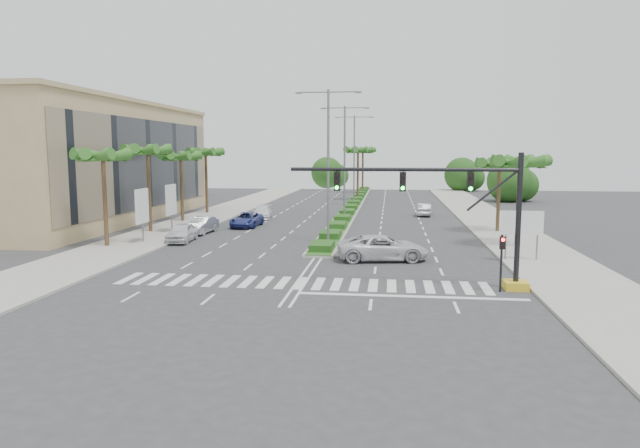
# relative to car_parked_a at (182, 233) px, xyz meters

# --- Properties ---
(ground) EXTENTS (160.00, 160.00, 0.00)m
(ground) POSITION_rel_car_parked_a_xyz_m (11.80, -13.29, -0.76)
(ground) COLOR #333335
(ground) RESTS_ON ground
(footpath_right) EXTENTS (6.00, 120.00, 0.15)m
(footpath_right) POSITION_rel_car_parked_a_xyz_m (27.00, 6.71, -0.68)
(footpath_right) COLOR gray
(footpath_right) RESTS_ON ground
(footpath_left) EXTENTS (6.00, 120.00, 0.15)m
(footpath_left) POSITION_rel_car_parked_a_xyz_m (-3.40, 6.71, -0.68)
(footpath_left) COLOR gray
(footpath_left) RESTS_ON ground
(median) EXTENTS (2.20, 75.00, 0.20)m
(median) POSITION_rel_car_parked_a_xyz_m (11.80, 31.71, -0.66)
(median) COLOR gray
(median) RESTS_ON ground
(median_grass) EXTENTS (1.80, 75.00, 0.04)m
(median_grass) POSITION_rel_car_parked_a_xyz_m (11.80, 31.71, -0.54)
(median_grass) COLOR #275B1F
(median_grass) RESTS_ON median
(building) EXTENTS (12.00, 36.00, 12.00)m
(building) POSITION_rel_car_parked_a_xyz_m (-14.20, 12.71, 5.24)
(building) COLOR tan
(building) RESTS_ON ground
(signal_gantry) EXTENTS (12.60, 1.20, 7.20)m
(signal_gantry) POSITION_rel_car_parked_a_xyz_m (21.07, -13.29, 2.70)
(signal_gantry) COLOR gold
(signal_gantry) RESTS_ON ground
(pedestrian_signal) EXTENTS (0.28, 0.36, 3.00)m
(pedestrian_signal) POSITION_rel_car_parked_a_xyz_m (22.40, -13.96, 1.28)
(pedestrian_signal) COLOR black
(pedestrian_signal) RESTS_ON ground
(direction_sign) EXTENTS (2.70, 0.11, 3.40)m
(direction_sign) POSITION_rel_car_parked_a_xyz_m (25.30, -5.30, 1.69)
(direction_sign) COLOR slate
(direction_sign) RESTS_ON ground
(billboard_near) EXTENTS (0.18, 2.10, 4.35)m
(billboard_near) POSITION_rel_car_parked_a_xyz_m (-2.70, -1.29, 2.20)
(billboard_near) COLOR slate
(billboard_near) RESTS_ON ground
(billboard_far) EXTENTS (0.18, 2.10, 4.35)m
(billboard_far) POSITION_rel_car_parked_a_xyz_m (-2.70, 4.71, 2.20)
(billboard_far) COLOR slate
(billboard_far) RESTS_ON ground
(palm_left_near) EXTENTS (4.57, 4.68, 7.55)m
(palm_left_near) POSITION_rel_car_parked_a_xyz_m (-4.70, -3.29, 5.93)
(palm_left_near) COLOR brown
(palm_left_near) RESTS_ON ground
(palm_left_mid) EXTENTS (4.57, 4.68, 7.95)m
(palm_left_mid) POSITION_rel_car_parked_a_xyz_m (-4.70, 4.71, 6.32)
(palm_left_mid) COLOR brown
(palm_left_mid) RESTS_ON ground
(palm_left_far) EXTENTS (4.57, 4.68, 7.35)m
(palm_left_far) POSITION_rel_car_parked_a_xyz_m (-4.70, 12.71, 5.74)
(palm_left_far) COLOR brown
(palm_left_far) RESTS_ON ground
(palm_left_end) EXTENTS (4.57, 4.68, 7.75)m
(palm_left_end) POSITION_rel_car_parked_a_xyz_m (-4.70, 20.71, 6.12)
(palm_left_end) COLOR brown
(palm_left_end) RESTS_ON ground
(palm_right_near) EXTENTS (4.57, 4.68, 7.05)m
(palm_right_near) POSITION_rel_car_parked_a_xyz_m (26.30, 0.71, 5.45)
(palm_right_near) COLOR brown
(palm_right_near) RESTS_ON ground
(palm_right_far) EXTENTS (4.57, 4.68, 6.75)m
(palm_right_far) POSITION_rel_car_parked_a_xyz_m (26.30, 8.71, 5.15)
(palm_right_far) COLOR brown
(palm_right_far) RESTS_ON ground
(palm_median_a) EXTENTS (4.57, 4.68, 8.05)m
(palm_median_a) POSITION_rel_car_parked_a_xyz_m (11.80, 41.71, 6.41)
(palm_median_a) COLOR brown
(palm_median_a) RESTS_ON ground
(palm_median_b) EXTENTS (4.57, 4.68, 8.05)m
(palm_median_b) POSITION_rel_car_parked_a_xyz_m (11.80, 56.71, 6.41)
(palm_median_b) COLOR brown
(palm_median_b) RESTS_ON ground
(streetlight_near) EXTENTS (5.10, 0.25, 12.00)m
(streetlight_near) POSITION_rel_car_parked_a_xyz_m (11.80, 0.71, 6.05)
(streetlight_near) COLOR slate
(streetlight_near) RESTS_ON ground
(streetlight_mid) EXTENTS (5.10, 0.25, 12.00)m
(streetlight_mid) POSITION_rel_car_parked_a_xyz_m (11.80, 16.71, 6.05)
(streetlight_mid) COLOR slate
(streetlight_mid) RESTS_ON ground
(streetlight_far) EXTENTS (5.10, 0.25, 12.00)m
(streetlight_far) POSITION_rel_car_parked_a_xyz_m (11.80, 32.71, 6.05)
(streetlight_far) COLOR slate
(streetlight_far) RESTS_ON ground
(car_parked_a) EXTENTS (2.08, 4.57, 1.52)m
(car_parked_a) POSITION_rel_car_parked_a_xyz_m (0.00, 0.00, 0.00)
(car_parked_a) COLOR silver
(car_parked_a) RESTS_ON ground
(car_parked_b) EXTENTS (1.90, 4.59, 1.48)m
(car_parked_b) POSITION_rel_car_parked_a_xyz_m (-0.00, 4.90, -0.02)
(car_parked_b) COLOR #BBBCC1
(car_parked_b) RESTS_ON ground
(car_parked_c) EXTENTS (2.47, 5.13, 1.41)m
(car_parked_c) POSITION_rel_car_parked_a_xyz_m (2.88, 9.69, -0.05)
(car_parked_c) COLOR navy
(car_parked_c) RESTS_ON ground
(car_parked_d) EXTENTS (2.46, 4.88, 1.36)m
(car_parked_d) POSITION_rel_car_parked_a_xyz_m (2.84, 16.62, -0.08)
(car_parked_d) COLOR white
(car_parked_d) RESTS_ON ground
(car_crossing) EXTENTS (6.47, 3.76, 1.69)m
(car_crossing) POSITION_rel_car_parked_a_xyz_m (16.22, -5.90, 0.09)
(car_crossing) COLOR silver
(car_crossing) RESTS_ON ground
(car_right) EXTENTS (1.90, 4.37, 1.40)m
(car_right) POSITION_rel_car_parked_a_xyz_m (20.57, 21.65, -0.06)
(car_right) COLOR #A2A1A6
(car_right) RESTS_ON ground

